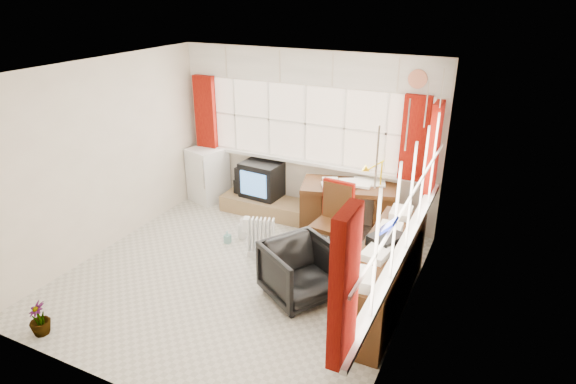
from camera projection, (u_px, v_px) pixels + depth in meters
name	position (u px, v px, depth m)	size (l,w,h in m)	color
ground	(239.00, 276.00, 5.95)	(4.00, 4.00, 0.00)	beige
room_walls	(234.00, 162.00, 5.35)	(4.00, 4.00, 4.00)	beige
window_back	(304.00, 157.00, 7.18)	(3.70, 0.12, 3.60)	beige
window_right	(403.00, 242.00, 4.80)	(0.12, 3.70, 3.60)	beige
curtains	(341.00, 153.00, 5.77)	(3.83, 3.83, 1.15)	maroon
overhead_cabinets	(350.00, 86.00, 5.48)	(3.98, 3.98, 0.48)	white
desk	(348.00, 207.00, 6.81)	(1.43, 0.97, 0.79)	#462210
desk_lamp	(382.00, 168.00, 6.52)	(0.16, 0.14, 0.39)	yellow
task_chair	(334.00, 219.00, 6.16)	(0.48, 0.50, 1.04)	black
office_chair	(300.00, 271.00, 5.42)	(0.73, 0.75, 0.68)	black
radiator	(261.00, 240.00, 6.32)	(0.39, 0.25, 0.54)	white
credenza	(383.00, 274.00, 5.27)	(0.50, 2.00, 0.85)	#462210
file_tray	(386.00, 240.00, 5.13)	(0.28, 0.35, 0.12)	black
tv_bench	(266.00, 206.00, 7.54)	(1.40, 0.50, 0.25)	#A87C54
crt_tv	(263.00, 179.00, 7.52)	(0.64, 0.61, 0.55)	black
hifi_stack	(255.00, 182.00, 7.58)	(0.67, 0.49, 0.43)	black
mini_fridge	(208.00, 174.00, 7.91)	(0.65, 0.66, 0.89)	white
spray_bottle_a	(242.00, 229.00, 6.77)	(0.12, 0.12, 0.31)	silver
spray_bottle_b	(227.00, 237.00, 6.67)	(0.08, 0.08, 0.18)	#80BEB8
flower_vase	(39.00, 319.00, 4.89)	(0.21, 0.21, 0.37)	black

